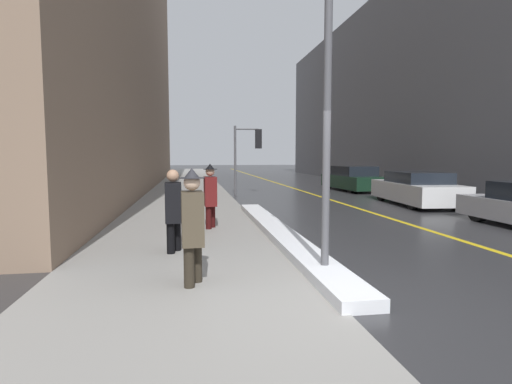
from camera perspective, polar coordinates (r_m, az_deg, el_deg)
The scene contains 13 objects.
ground_plane at distance 5.27m, azimuth 11.72°, elevation -15.31°, with size 160.00×160.00×0.00m, color #2D2D30.
sidewalk_slab at distance 19.69m, azimuth -9.74°, elevation -0.28°, with size 4.00×80.00×0.01m.
road_centre_stripe at distance 20.53m, azimuth 7.25°, elevation -0.04°, with size 0.16×80.00×0.00m.
snow_bank_curb at distance 9.27m, azimuth 3.27°, elevation -5.75°, with size 0.59×9.37×0.17m.
building_facade_left at distance 26.16m, azimuth -21.75°, elevation 20.73°, with size 6.00×36.00×18.06m.
building_facade_right at distance 30.74m, azimuth 20.22°, elevation 12.77°, with size 6.00×36.00×12.19m.
lamp_post at distance 6.26m, azimuth 10.23°, elevation 18.27°, with size 0.28×0.28×5.53m.
traffic_light_near at distance 18.87m, azimuth -0.83°, elevation 6.64°, with size 1.31×0.32×3.25m.
pedestrian_trailing at distance 5.68m, azimuth -9.06°, elevation -4.24°, with size 0.36×0.53×1.67m.
pedestrian_in_glasses at distance 7.70m, azimuth -11.72°, elevation -2.08°, with size 0.32×0.53×1.58m.
pedestrian_in_fedora at distance 10.13m, azimuth -6.55°, elevation -0.19°, with size 0.35×0.52×1.65m.
parked_car_white at distance 16.33m, azimuth 21.92°, elevation 0.42°, with size 2.19×4.71×1.25m.
parked_car_dark_green at distance 22.01m, azimuth 13.68°, elevation 1.81°, with size 2.09×4.57×1.31m.
Camera 1 is at (-1.79, -4.61, 1.83)m, focal length 28.00 mm.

